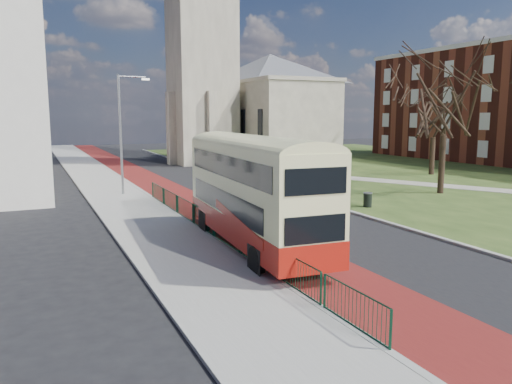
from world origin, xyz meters
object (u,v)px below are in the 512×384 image
winter_tree_near (446,88)px  winter_tree_far (435,108)px  streetlamp (123,128)px  bus (254,188)px  litter_bin (368,200)px

winter_tree_near → winter_tree_far: (7.62, 8.82, -1.17)m
winter_tree_far → streetlamp: bearing=-179.1°
bus → streetlamp: bearing=101.7°
winter_tree_near → bus: bearing=-156.4°
streetlamp → winter_tree_near: (20.32, -8.39, 2.67)m
winter_tree_near → litter_bin: 10.71m
bus → winter_tree_near: (17.95, 7.84, 4.71)m
bus → winter_tree_far: size_ratio=1.24×
bus → winter_tree_near: 20.15m
winter_tree_near → litter_bin: size_ratio=12.00×
winter_tree_near → litter_bin: bearing=-164.2°
winter_tree_near → winter_tree_far: 11.71m
bus → litter_bin: size_ratio=12.46×
streetlamp → litter_bin: streetlamp is taller
bus → winter_tree_far: winter_tree_far is taller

